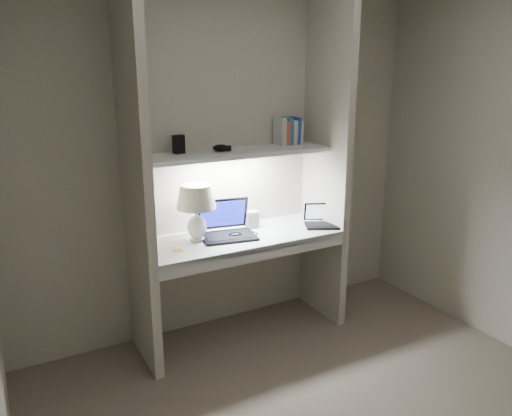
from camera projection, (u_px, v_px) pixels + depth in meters
back_wall at (224, 163)px, 3.67m from camera, size 3.20×0.01×2.50m
alcove_panel_left at (136, 181)px, 3.10m from camera, size 0.06×0.55×2.50m
alcove_panel_right at (326, 160)px, 3.77m from camera, size 0.06×0.55×2.50m
desk at (241, 238)px, 3.57m from camera, size 1.40×0.55×0.04m
desk_apron at (259, 253)px, 3.36m from camera, size 1.46×0.03×0.10m
shelf at (234, 153)px, 3.49m from camera, size 1.40×0.36×0.03m
strip_light at (234, 156)px, 3.49m from camera, size 0.60×0.04×0.02m
table_lamp at (196, 203)px, 3.39m from camera, size 0.27×0.27×0.40m
laptop_main at (226, 228)px, 3.55m from camera, size 0.43×0.38×0.25m
laptop_netbook at (322, 220)px, 3.79m from camera, size 0.32×0.31×0.16m
speaker at (252, 220)px, 3.72m from camera, size 0.09×0.07×0.13m
mouse at (235, 235)px, 3.52m from camera, size 0.11×0.08×0.04m
cable_coil at (252, 234)px, 3.59m from camera, size 0.12×0.12×0.01m
sticky_note at (177, 250)px, 3.27m from camera, size 0.07×0.07×0.00m
book_row at (288, 131)px, 3.78m from camera, size 0.19×0.13×0.20m
shelf_box at (179, 144)px, 3.37m from camera, size 0.08×0.06×0.12m
shelf_gadget at (221, 148)px, 3.46m from camera, size 0.14×0.12×0.05m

